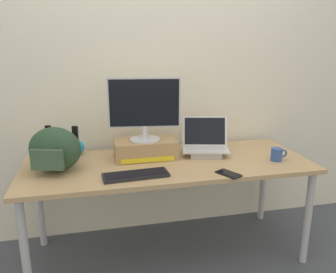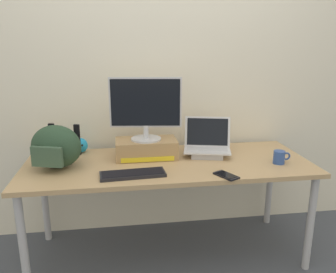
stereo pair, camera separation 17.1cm
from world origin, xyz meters
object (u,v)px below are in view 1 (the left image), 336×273
(open_laptop, at_px, (205,147))
(plush_toy, at_px, (77,147))
(external_keyboard, at_px, (136,175))
(coffee_mug, at_px, (277,154))
(messenger_backpack, at_px, (55,149))
(desktop_monitor, at_px, (144,108))
(toner_box_yellow, at_px, (145,149))
(cell_phone, at_px, (229,174))

(open_laptop, relative_size, plush_toy, 3.42)
(external_keyboard, bearing_deg, coffee_mug, 0.59)
(messenger_backpack, xyz_separation_m, plush_toy, (0.12, 0.30, -0.09))
(coffee_mug, bearing_deg, desktop_monitor, 163.50)
(toner_box_yellow, xyz_separation_m, open_laptop, (0.44, -0.02, -0.01))
(coffee_mug, bearing_deg, open_laptop, 150.79)
(messenger_backpack, relative_size, plush_toy, 3.51)
(open_laptop, bearing_deg, plush_toy, -178.27)
(toner_box_yellow, xyz_separation_m, coffee_mug, (0.88, -0.26, -0.02))
(messenger_backpack, xyz_separation_m, coffee_mug, (1.47, -0.14, -0.10))
(external_keyboard, bearing_deg, toner_box_yellow, 67.67)
(open_laptop, xyz_separation_m, external_keyboard, (-0.55, -0.33, -0.04))
(toner_box_yellow, height_order, messenger_backpack, messenger_backpack)
(open_laptop, distance_m, coffee_mug, 0.50)
(messenger_backpack, height_order, cell_phone, messenger_backpack)
(plush_toy, bearing_deg, cell_phone, -33.40)
(open_laptop, distance_m, external_keyboard, 0.64)
(external_keyboard, height_order, coffee_mug, coffee_mug)
(external_keyboard, relative_size, plush_toy, 3.74)
(desktop_monitor, distance_m, plush_toy, 0.59)
(desktop_monitor, distance_m, coffee_mug, 0.97)
(open_laptop, xyz_separation_m, cell_phone, (0.01, -0.42, -0.05))
(messenger_backpack, height_order, plush_toy, messenger_backpack)
(toner_box_yellow, xyz_separation_m, messenger_backpack, (-0.59, -0.12, 0.08))
(desktop_monitor, xyz_separation_m, open_laptop, (0.44, -0.02, -0.30))
(desktop_monitor, relative_size, plush_toy, 4.53)
(cell_phone, bearing_deg, toner_box_yellow, 107.85)
(messenger_backpack, bearing_deg, cell_phone, 0.70)
(desktop_monitor, height_order, messenger_backpack, desktop_monitor)
(toner_box_yellow, distance_m, plush_toy, 0.51)
(messenger_backpack, xyz_separation_m, cell_phone, (1.05, -0.32, -0.14))
(desktop_monitor, bearing_deg, toner_box_yellow, 87.00)
(external_keyboard, relative_size, coffee_mug, 3.43)
(toner_box_yellow, relative_size, coffee_mug, 3.60)
(coffee_mug, xyz_separation_m, cell_phone, (-0.43, -0.17, -0.04))
(desktop_monitor, relative_size, cell_phone, 2.84)
(external_keyboard, xyz_separation_m, plush_toy, (-0.36, 0.52, 0.04))
(external_keyboard, distance_m, messenger_backpack, 0.55)
(desktop_monitor, xyz_separation_m, coffee_mug, (0.88, -0.26, -0.31))
(cell_phone, distance_m, plush_toy, 1.12)
(external_keyboard, bearing_deg, messenger_backpack, 151.12)
(open_laptop, distance_m, messenger_backpack, 1.04)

